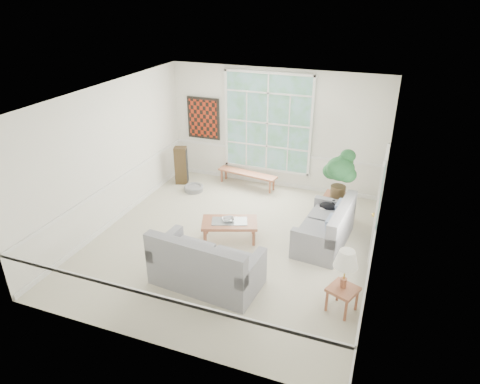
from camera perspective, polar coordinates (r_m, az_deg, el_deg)
name	(u,v)px	position (r m, az deg, el deg)	size (l,w,h in m)	color
floor	(232,241)	(8.84, -1.07, -6.60)	(5.50, 6.00, 0.01)	beige
ceiling	(231,95)	(7.66, -1.26, 12.74)	(5.50, 6.00, 0.02)	white
wall_back	(275,129)	(10.80, 4.75, 8.32)	(5.50, 0.02, 3.00)	white
wall_front	(147,260)	(5.79, -12.24, -8.81)	(5.50, 0.02, 3.00)	white
wall_left	(110,156)	(9.42, -16.96, 4.61)	(0.02, 6.00, 3.00)	white
wall_right	(382,197)	(7.65, 18.40, -0.60)	(0.02, 6.00, 3.00)	white
window_back	(267,123)	(10.77, 3.69, 9.15)	(2.30, 0.08, 2.40)	white
entry_door	(378,205)	(8.38, 17.97, -1.60)	(0.08, 0.90, 2.10)	white
door_sidelight	(376,215)	(7.77, 17.74, -2.96)	(0.08, 0.26, 1.90)	white
wall_art	(203,118)	(11.38, -4.90, 9.76)	(0.90, 0.06, 1.10)	#57190C
wall_frame_near	(386,158)	(9.24, 18.91, 4.25)	(0.04, 0.26, 0.32)	black
wall_frame_far	(387,152)	(9.62, 19.05, 5.06)	(0.04, 0.26, 0.32)	black
loveseat_right	(325,223)	(8.72, 11.20, -4.14)	(0.86, 1.67, 0.90)	gray
loveseat_front	(207,259)	(7.45, -4.48, -8.84)	(1.86, 0.96, 1.00)	gray
coffee_table	(230,230)	(8.80, -1.39, -5.13)	(1.12, 0.61, 0.42)	#9C593D
pewter_bowl	(228,219)	(8.69, -1.58, -3.67)	(0.30, 0.30, 0.07)	#949499
window_bench	(247,179)	(11.13, 0.96, 1.71)	(1.60, 0.31, 0.37)	#9C593D
end_table	(336,208)	(9.68, 12.67, -2.15)	(0.59, 0.59, 0.59)	#9C593D
houseplant	(340,174)	(9.27, 13.16, 2.32)	(0.64, 0.64, 1.10)	#1F5329
side_table	(342,299)	(7.22, 13.43, -13.73)	(0.43, 0.43, 0.44)	#9C593D
table_lamp	(345,269)	(6.93, 13.83, -9.94)	(0.39, 0.39, 0.67)	silver
pet_bed	(194,188)	(10.97, -6.19, 0.52)	(0.49, 0.49, 0.14)	slate
floor_speaker	(181,165)	(11.28, -7.86, 3.54)	(0.31, 0.24, 1.00)	#42311B
cat	(328,206)	(9.20, 11.68, -1.82)	(0.37, 0.26, 0.17)	black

